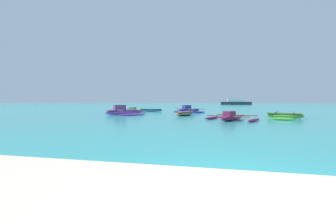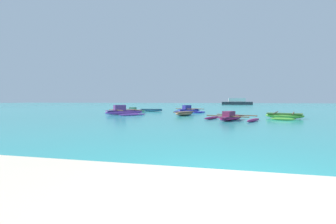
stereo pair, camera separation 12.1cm
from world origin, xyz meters
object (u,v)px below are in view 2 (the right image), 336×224
moored_boat_0 (284,116)px  moored_boat_5 (135,111)px  moored_boat_3 (231,117)px  moored_boat_4 (151,110)px  moored_boat_6 (184,113)px  moored_boat_2 (124,111)px  moored_boat_1 (189,110)px  distant_ferry (237,102)px

moored_boat_0 → moored_boat_5: bearing=176.9°
moored_boat_3 → moored_boat_4: (-9.33, 11.18, -0.03)m
moored_boat_0 → moored_boat_6: moored_boat_0 is taller
moored_boat_2 → moored_boat_6: 6.14m
moored_boat_3 → moored_boat_6: bearing=71.2°
moored_boat_0 → moored_boat_1: size_ratio=1.11×
moored_boat_0 → moored_boat_3: (-4.20, -2.58, -0.01)m
moored_boat_0 → moored_boat_6: (-8.21, 1.60, -0.01)m
moored_boat_3 → moored_boat_6: 5.80m
moored_boat_2 → moored_boat_6: size_ratio=1.84×
moored_boat_1 → moored_boat_3: (4.25, -9.65, -0.07)m
moored_boat_0 → moored_boat_2: moored_boat_2 is taller
moored_boat_3 → moored_boat_5: size_ratio=1.60×
distant_ferry → moored_boat_2: bearing=-105.3°
moored_boat_0 → moored_boat_4: size_ratio=1.45×
moored_boat_6 → moored_boat_2: bearing=116.6°
moored_boat_0 → moored_boat_1: (-8.45, 7.07, 0.06)m
moored_boat_0 → moored_boat_1: moored_boat_1 is taller
moored_boat_2 → moored_boat_0: bearing=-53.8°
moored_boat_0 → moored_boat_3: moored_boat_3 is taller
moored_boat_1 → moored_boat_5: moored_boat_1 is taller
moored_boat_3 → moored_boat_0: bearing=-31.0°
moored_boat_2 → moored_boat_1: bearing=-4.8°
moored_boat_1 → distant_ferry: 51.68m
moored_boat_5 → moored_boat_6: (6.49, -4.11, 0.00)m
moored_boat_6 → distant_ferry: distant_ferry is taller
moored_boat_5 → distant_ferry: 54.48m
moored_boat_4 → moored_boat_5: 3.12m
moored_boat_0 → moored_boat_6: bearing=-172.8°
distant_ferry → moored_boat_5: bearing=-106.8°
moored_boat_2 → moored_boat_5: bearing=48.1°
moored_boat_4 → distant_ferry: size_ratio=0.31×
moored_boat_1 → moored_boat_3: bearing=-115.6°
moored_boat_0 → moored_boat_5: size_ratio=1.74×
moored_boat_2 → moored_boat_3: bearing=-70.0°
moored_boat_1 → moored_boat_2: (-5.90, -5.33, 0.03)m
moored_boat_1 → moored_boat_5: size_ratio=1.57×
moored_boat_6 → distant_ferry: 57.03m
moored_boat_4 → moored_boat_1: bearing=-13.7°
moored_boat_6 → distant_ferry: size_ratio=0.26×
moored_boat_4 → distant_ferry: 51.37m
distant_ferry → moored_boat_6: bearing=-99.3°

